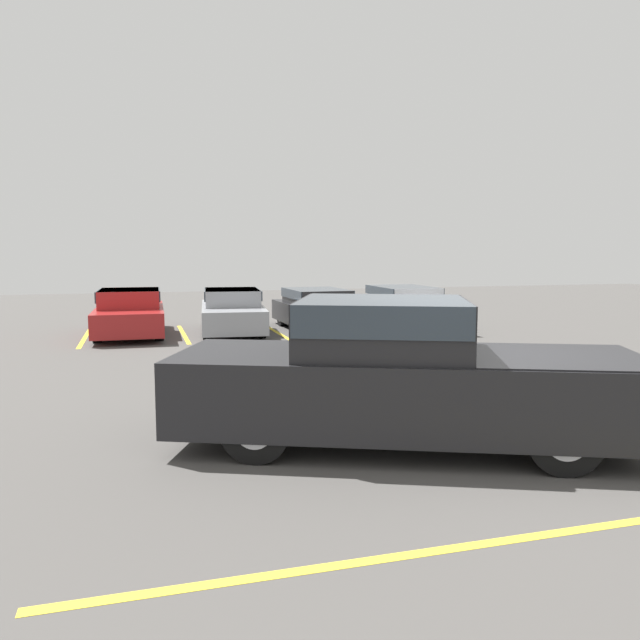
{
  "coord_description": "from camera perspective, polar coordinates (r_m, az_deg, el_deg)",
  "views": [
    {
      "loc": [
        -3.87,
        -6.75,
        2.39
      ],
      "look_at": [
        -0.39,
        5.15,
        1.0
      ],
      "focal_mm": 35.0,
      "sensor_mm": 36.0,
      "label": 1
    }
  ],
  "objects": [
    {
      "name": "parked_sedan_b",
      "position": [
        18.32,
        -8.03,
        0.94
      ],
      "size": [
        2.17,
        4.53,
        1.26
      ],
      "rotation": [
        0.0,
        0.0,
        -1.67
      ],
      "color": "gray",
      "rests_on": "ground_plane"
    },
    {
      "name": "parked_sedan_d",
      "position": [
        19.6,
        7.65,
        1.33
      ],
      "size": [
        1.87,
        4.82,
        1.27
      ],
      "rotation": [
        0.0,
        0.0,
        -1.59
      ],
      "color": "#B7BABF",
      "rests_on": "ground_plane"
    },
    {
      "name": "parked_sedan_a",
      "position": [
        18.34,
        -16.99,
        0.77
      ],
      "size": [
        1.92,
        4.29,
        1.29
      ],
      "rotation": [
        0.0,
        0.0,
        -1.6
      ],
      "color": "maroon",
      "rests_on": "ground_plane"
    },
    {
      "name": "aisle_stripe_foreground",
      "position": [
        5.8,
        18.73,
        -18.26
      ],
      "size": [
        7.87,
        0.12,
        0.01
      ],
      "primitive_type": "cube",
      "rotation": [
        0.0,
        0.0,
        1.57
      ],
      "color": "yellow",
      "rests_on": "ground_plane"
    },
    {
      "name": "stall_stripe_e",
      "position": [
        20.4,
        10.56,
        -0.43
      ],
      "size": [
        0.12,
        4.1,
        0.01
      ],
      "primitive_type": "cube",
      "color": "yellow",
      "rests_on": "ground_plane"
    },
    {
      "name": "stall_stripe_a",
      "position": [
        18.28,
        -20.7,
        -1.52
      ],
      "size": [
        0.12,
        4.1,
        0.01
      ],
      "primitive_type": "cube",
      "color": "yellow",
      "rests_on": "ground_plane"
    },
    {
      "name": "ground_plane",
      "position": [
        8.14,
        13.18,
        -10.84
      ],
      "size": [
        60.0,
        60.0,
        0.0
      ],
      "primitive_type": "plane",
      "color": "#4C4947"
    },
    {
      "name": "pickup_truck",
      "position": [
        7.69,
        7.86,
        -4.93
      ],
      "size": [
        5.93,
        4.0,
        1.8
      ],
      "rotation": [
        0.0,
        0.0,
        -0.4
      ],
      "color": "black",
      "rests_on": "ground_plane"
    },
    {
      "name": "stall_stripe_b",
      "position": [
        18.26,
        -12.37,
        -1.26
      ],
      "size": [
        0.12,
        4.1,
        0.01
      ],
      "primitive_type": "cube",
      "color": "yellow",
      "rests_on": "ground_plane"
    },
    {
      "name": "stall_stripe_c",
      "position": [
        18.62,
        -4.19,
        -0.98
      ],
      "size": [
        0.12,
        4.1,
        0.01
      ],
      "primitive_type": "cube",
      "color": "yellow",
      "rests_on": "ground_plane"
    },
    {
      "name": "stall_stripe_d",
      "position": [
        19.35,
        3.52,
        -0.7
      ],
      "size": [
        0.12,
        4.1,
        0.01
      ],
      "primitive_type": "cube",
      "color": "yellow",
      "rests_on": "ground_plane"
    },
    {
      "name": "parked_sedan_c",
      "position": [
        18.75,
        -0.27,
        1.08
      ],
      "size": [
        1.88,
        4.45,
        1.23
      ],
      "rotation": [
        0.0,
        0.0,
        -1.54
      ],
      "color": "#232326",
      "rests_on": "ground_plane"
    }
  ]
}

